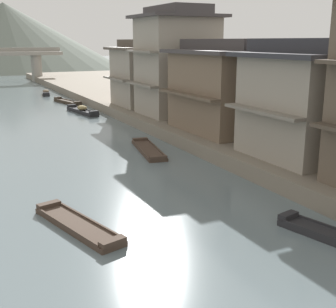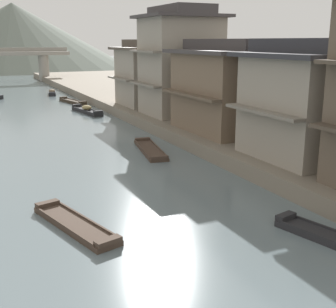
{
  "view_description": "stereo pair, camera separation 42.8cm",
  "coord_description": "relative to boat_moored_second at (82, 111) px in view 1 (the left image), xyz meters",
  "views": [
    {
      "loc": [
        -6.88,
        -4.58,
        6.87
      ],
      "look_at": [
        2.59,
        14.93,
        1.3
      ],
      "focal_mm": 47.2,
      "sensor_mm": 36.0,
      "label": 1
    },
    {
      "loc": [
        -6.5,
        -4.77,
        6.87
      ],
      "look_at": [
        2.59,
        14.93,
        1.3
      ],
      "focal_mm": 47.2,
      "sensor_mm": 36.0,
      "label": 2
    }
  ],
  "objects": [
    {
      "name": "riverbank_right",
      "position": [
        10.84,
        -7.6,
        0.17
      ],
      "size": [
        18.0,
        110.0,
        0.85
      ],
      "primitive_type": "cube",
      "color": "slate",
      "rests_on": "ground"
    },
    {
      "name": "boat_moored_second",
      "position": [
        0.0,
        0.0,
        0.0
      ],
      "size": [
        1.81,
        5.61,
        0.77
      ],
      "color": "#232326",
      "rests_on": "ground"
    },
    {
      "name": "boat_moored_third",
      "position": [
        -0.33,
        -17.02,
        -0.14
      ],
      "size": [
        2.1,
        5.54,
        0.35
      ],
      "color": "#423328",
      "rests_on": "ground"
    },
    {
      "name": "boat_moored_far",
      "position": [
        0.36,
        7.67,
        -0.1
      ],
      "size": [
        2.05,
        5.43,
        0.48
      ],
      "color": "#33281E",
      "rests_on": "ground"
    },
    {
      "name": "boat_midriver_drifting",
      "position": [
        -0.26,
        16.79,
        0.01
      ],
      "size": [
        1.52,
        3.69,
        0.71
      ],
      "color": "#232326",
      "rests_on": "ground"
    },
    {
      "name": "boat_crossing_west",
      "position": [
        -7.47,
        -26.79,
        -0.13
      ],
      "size": [
        2.35,
        5.08,
        0.37
      ],
      "color": "#423328",
      "rests_on": "ground"
    },
    {
      "name": "house_waterfront_tall",
      "position": [
        5.19,
        -24.62,
        3.6
      ],
      "size": [
        5.77,
        6.48,
        6.14
      ],
      "color": "gray",
      "rests_on": "riverbank_right"
    },
    {
      "name": "house_waterfront_narrow",
      "position": [
        5.84,
        -16.76,
        3.59
      ],
      "size": [
        7.05,
        8.0,
        6.14
      ],
      "color": "#75604C",
      "rests_on": "riverbank_right"
    },
    {
      "name": "house_waterfront_far",
      "position": [
        5.71,
        -9.08,
        4.9
      ],
      "size": [
        6.8,
        6.03,
        8.74
      ],
      "color": "gray",
      "rests_on": "riverbank_right"
    },
    {
      "name": "house_waterfront_end",
      "position": [
        5.32,
        -2.86,
        3.6
      ],
      "size": [
        6.01,
        6.35,
        6.14
      ],
      "color": "gray",
      "rests_on": "riverbank_right"
    },
    {
      "name": "hill_far_centre",
      "position": [
        2.62,
        82.74,
        7.94
      ],
      "size": [
        59.87,
        59.87,
        16.4
      ],
      "primitive_type": "cone",
      "color": "slate",
      "rests_on": "ground"
    }
  ]
}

